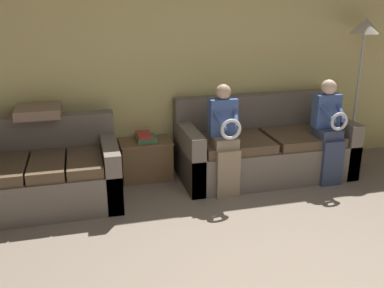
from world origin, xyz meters
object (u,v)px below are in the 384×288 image
(book_stack, at_px, (145,138))
(floor_lamp, at_px, (364,39))
(couch_main, at_px, (263,148))
(side_shelf, at_px, (146,159))
(couch_side, at_px, (50,174))
(child_right_seated, at_px, (329,128))
(child_left_seated, at_px, (225,136))
(throw_pillow, at_px, (38,111))

(book_stack, distance_m, floor_lamp, 2.93)
(couch_main, bearing_deg, book_stack, 171.06)
(couch_main, xyz_separation_m, side_shelf, (-1.40, 0.22, -0.08))
(couch_side, height_order, child_right_seated, child_right_seated)
(couch_main, bearing_deg, floor_lamp, 5.73)
(child_left_seated, xyz_separation_m, floor_lamp, (1.95, 0.52, 0.93))
(child_left_seated, xyz_separation_m, throw_pillow, (-1.92, 0.59, 0.25))
(child_right_seated, height_order, book_stack, child_right_seated)
(couch_side, distance_m, floor_lamp, 4.02)
(child_right_seated, relative_size, floor_lamp, 0.65)
(child_right_seated, distance_m, book_stack, 2.12)
(couch_main, xyz_separation_m, book_stack, (-1.40, 0.22, 0.18))
(couch_side, height_order, floor_lamp, floor_lamp)
(side_shelf, distance_m, throw_pillow, 1.32)
(child_right_seated, height_order, side_shelf, child_right_seated)
(couch_side, relative_size, side_shelf, 2.35)
(throw_pillow, bearing_deg, couch_side, -78.47)
(child_left_seated, bearing_deg, child_right_seated, 0.06)
(couch_main, relative_size, throw_pillow, 4.43)
(couch_main, height_order, throw_pillow, throw_pillow)
(child_left_seated, height_order, throw_pillow, child_left_seated)
(couch_main, relative_size, couch_side, 1.44)
(child_right_seated, distance_m, side_shelf, 2.16)
(couch_side, distance_m, side_shelf, 1.14)
(throw_pillow, bearing_deg, side_shelf, 1.31)
(book_stack, bearing_deg, couch_main, -8.94)
(couch_main, relative_size, child_right_seated, 1.72)
(couch_side, bearing_deg, book_stack, 18.67)
(child_right_seated, bearing_deg, couch_side, 175.43)
(couch_main, bearing_deg, couch_side, -176.70)
(couch_main, bearing_deg, child_right_seated, -31.88)
(side_shelf, relative_size, throw_pillow, 1.31)
(book_stack, height_order, throw_pillow, throw_pillow)
(child_left_seated, height_order, side_shelf, child_left_seated)
(side_shelf, relative_size, book_stack, 2.02)
(couch_side, bearing_deg, child_right_seated, -4.57)
(couch_main, xyz_separation_m, floor_lamp, (1.32, 0.13, 1.26))
(child_right_seated, relative_size, throw_pillow, 2.58)
(couch_side, bearing_deg, throw_pillow, 101.53)
(book_stack, bearing_deg, child_left_seated, -38.39)
(child_left_seated, relative_size, book_stack, 4.01)
(side_shelf, bearing_deg, child_left_seated, -38.57)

